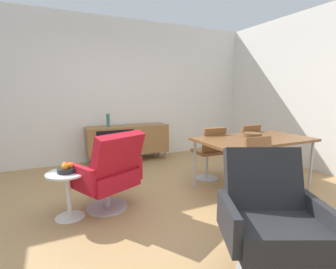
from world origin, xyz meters
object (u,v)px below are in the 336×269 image
Objects in this scene: sideboard at (128,140)px; dining_chair_back_right at (244,147)px; armchair_black_shell at (269,215)px; vase_cobalt at (108,120)px; dining_table at (254,141)px; wooden_bowl_on_table at (252,135)px; lounge_chair_red at (109,172)px; dining_chair_front_left at (265,171)px; side_table_round at (68,190)px; fruit_bowl at (67,169)px; dining_chair_back_left at (209,151)px.

dining_chair_back_right is (1.55, -1.60, 0.03)m from sideboard.
dining_chair_back_right is 2.39m from armchair_black_shell.
dining_table is (1.58, -2.17, -0.15)m from vase_cobalt.
vase_cobalt is 2.65m from wooden_bowl_on_table.
dining_chair_front_left is at bearing -24.93° from lounge_chair_red.
armchair_black_shell is 2.05m from side_table_round.
lounge_chair_red is at bearing -101.94° from vase_cobalt.
armchair_black_shell reaches higher than dining_chair_back_right.
dining_chair_back_left is at bearing 9.20° from fruit_bowl.
dining_chair_back_right reaches higher than wooden_bowl_on_table.
vase_cobalt is at bearing 97.54° from armchair_black_shell.
fruit_bowl is at bearing 159.59° from dining_chair_front_left.
dining_chair_front_left is at bearing -72.65° from sideboard.
vase_cobalt reaches higher than dining_chair_back_left.
dining_chair_back_left reaches higher than sideboard.
sideboard is 1.00× the size of dining_table.
dining_chair_back_right is 0.90× the size of lounge_chair_red.
fruit_bowl is (-0.86, -1.95, -0.28)m from vase_cobalt.
dining_table is 1.87× the size of dining_chair_front_left.
armchair_black_shell reaches higher than dining_chair_back_left.
fruit_bowl reaches higher than side_table_round.
dining_table reaches higher than side_table_round.
wooden_bowl_on_table is 0.30× the size of dining_chair_back_left.
fruit_bowl is at bearing 130.49° from armchair_black_shell.
dining_chair_back_right is 4.28× the size of fruit_bowl.
dining_table is 1.87× the size of dining_chair_back_right.
dining_table is 2.46m from fruit_bowl.
lounge_chair_red is at bearing 174.11° from dining_table.
vase_cobalt is at bearing 127.81° from wooden_bowl_on_table.
dining_table is at bearing -5.14° from side_table_round.
dining_chair_front_left is 4.28× the size of fruit_bowl.
fruit_bowl is at bearing 174.84° from dining_table.
lounge_chair_red is (-2.34, -0.35, -0.00)m from dining_chair_back_right.
dining_chair_back_right is at bearing 52.26° from armchair_black_shell.
dining_chair_front_left is at bearing 45.34° from armchair_black_shell.
vase_cobalt is 0.16× the size of dining_table.
armchair_black_shell reaches higher than dining_chair_front_left.
dining_chair_back_right reaches higher than dining_table.
dining_table is 8.00× the size of fruit_bowl.
dining_chair_back_left is at bearing 68.07° from armchair_black_shell.
side_table_round is (-1.24, -1.94, -0.12)m from sideboard.
vase_cobalt is 2.04m from lounge_chair_red.
side_table_round is at bearing -170.79° from dining_chair_back_left.
wooden_bowl_on_table is (1.62, -2.09, -0.07)m from vase_cobalt.
vase_cobalt reaches higher than dining_chair_front_left.
lounge_chair_red is 0.47m from side_table_round.
fruit_bowl is at bearing 178.11° from lounge_chair_red.
dining_table is at bearing 50.15° from armchair_black_shell.
wooden_bowl_on_table is at bearing -3.37° from fruit_bowl.
side_table_round is (-1.33, 1.55, -0.15)m from armchair_black_shell.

